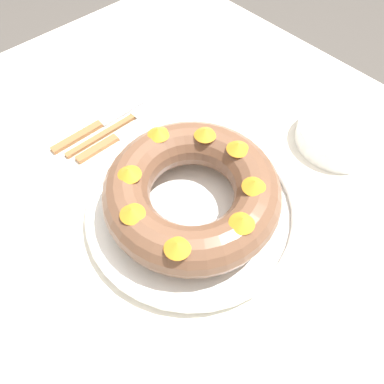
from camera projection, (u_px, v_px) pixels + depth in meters
name	position (u px, v px, depth m)	size (l,w,h in m)	color
ground_plane	(194.00, 327.00, 1.25)	(8.00, 8.00, 0.00)	#4C4742
dining_table	(196.00, 231.00, 0.71)	(1.21, 0.99, 0.76)	silver
serving_dish	(192.00, 209.00, 0.60)	(0.34, 0.34, 0.02)	white
bundt_cake	(192.00, 192.00, 0.56)	(0.27, 0.27, 0.08)	brown
fork	(121.00, 124.00, 0.72)	(0.02, 0.21, 0.01)	#936038
serving_knife	(99.00, 125.00, 0.72)	(0.02, 0.24, 0.01)	#936038
cake_knife	(115.00, 138.00, 0.70)	(0.02, 0.19, 0.01)	#936038
side_bowl	(340.00, 134.00, 0.69)	(0.16, 0.16, 0.04)	white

